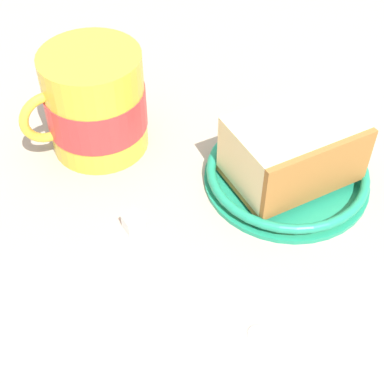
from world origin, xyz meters
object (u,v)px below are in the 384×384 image
Objects in this scene: tea_mug at (95,103)px; sugar_cube at (133,223)px; teaspoon at (283,353)px; cake_slice at (293,151)px; small_plate at (287,174)px.

tea_mug reaches higher than sugar_cube.
teaspoon is (-11.55, 26.51, -4.79)cm from tea_mug.
sugar_cube is at bearing 99.59° from tea_mug.
cake_slice reaches higher than sugar_cube.
teaspoon is 17.24cm from sugar_cube.
small_plate is 1.29× the size of tea_mug.
sugar_cube reaches higher than teaspoon.
tea_mug is 13.05cm from sugar_cube.
cake_slice is (-0.08, 0.26, 3.22)cm from small_plate.
tea_mug is at bearing -66.46° from teaspoon.
small_plate is 19.78cm from tea_mug.
teaspoon is 6.67× the size of sugar_cube.
teaspoon is at bearing 71.80° from cake_slice.
small_plate is 3.23cm from cake_slice.
small_plate reaches higher than sugar_cube.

